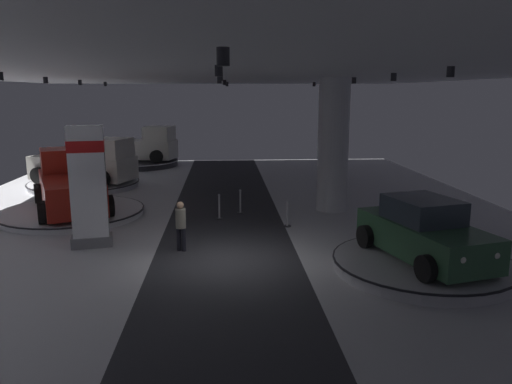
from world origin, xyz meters
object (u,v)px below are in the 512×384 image
Objects in this scene: display_platform_mid_left at (73,212)px; display_platform_deep_left at (136,163)px; brand_sign_pylon at (88,185)px; pickup_truck_deep_left at (140,146)px; display_car_near_right at (424,232)px; visitor_walking_near at (181,223)px; display_platform_far_left at (84,184)px; display_platform_near_right at (422,264)px; column_right at (333,145)px; pickup_truck_far_left at (88,164)px; pickup_truck_mid_left at (70,185)px.

display_platform_mid_left is 1.00× the size of display_platform_deep_left.
brand_sign_pylon is 18.14m from display_platform_deep_left.
brand_sign_pylon is 17.97m from pickup_truck_deep_left.
visitor_walking_near is (-6.85, 2.20, -0.21)m from display_car_near_right.
display_platform_far_left is 7.80m from pickup_truck_deep_left.
brand_sign_pylon reaches higher than display_platform_far_left.
display_platform_deep_left is at bearing 79.39° from display_platform_far_left.
display_platform_near_right is at bearing -18.02° from visitor_walking_near.
display_car_near_right reaches higher than display_platform_mid_left.
visitor_walking_near is at bearing -77.06° from pickup_truck_deep_left.
brand_sign_pylon is (-8.84, -4.45, -0.73)m from column_right.
display_platform_deep_left is (-10.49, 13.52, -2.54)m from column_right.
column_right is 13.56m from display_platform_far_left.
display_platform_deep_left is at bearing 168.09° from pickup_truck_deep_left.
display_platform_near_right is (12.57, -13.21, -1.04)m from pickup_truck_far_left.
display_platform_mid_left is 1.14× the size of display_platform_near_right.
pickup_truck_far_left reaches higher than display_platform_mid_left.
pickup_truck_deep_left reaches higher than pickup_truck_far_left.
display_platform_far_left is at bearing 153.51° from column_right.
brand_sign_pylon is 4.88m from pickup_truck_mid_left.
brand_sign_pylon is at bearing -65.91° from display_platform_mid_left.
column_right reaches higher than brand_sign_pylon.
display_car_near_right is at bearing -31.05° from display_platform_mid_left.
display_platform_mid_left is 1.10m from pickup_truck_mid_left.
pickup_truck_mid_left is at bearing 111.84° from display_platform_mid_left.
pickup_truck_mid_left is at bearing -82.11° from pickup_truck_far_left.
brand_sign_pylon reaches higher than display_platform_mid_left.
pickup_truck_far_left is at bearing -100.64° from pickup_truck_deep_left.
column_right reaches higher than pickup_truck_deep_left.
display_platform_mid_left is 13.60m from display_car_near_right.
pickup_truck_far_left is at bearing 105.07° from brand_sign_pylon.
pickup_truck_mid_left is 13.62m from display_platform_deep_left.
display_platform_near_right reaches higher than display_platform_mid_left.
display_platform_far_left is at bearing 100.57° from pickup_truck_mid_left.
display_car_near_right reaches higher than visitor_walking_near.
pickup_truck_mid_left reaches higher than display_car_near_right.
display_platform_mid_left is (-1.83, 4.10, -1.87)m from brand_sign_pylon.
display_car_near_right is at bearing -31.85° from pickup_truck_mid_left.
display_platform_deep_left is 19.24m from visitor_walking_near.
pickup_truck_mid_left is 3.59× the size of visitor_walking_near.
pickup_truck_deep_left reaches higher than display_platform_deep_left.
display_platform_deep_left is at bearing 88.72° from pickup_truck_mid_left.
display_platform_mid_left is at bearing -92.06° from pickup_truck_deep_left.
pickup_truck_mid_left is at bearing -179.70° from column_right.
pickup_truck_mid_left is at bearing 148.06° from display_platform_near_right.
visitor_walking_near is at bearing -138.89° from column_right.
pickup_truck_mid_left reaches higher than display_platform_deep_left.
column_right is 3.46× the size of visitor_walking_near.
brand_sign_pylon is 0.68× the size of pickup_truck_mid_left.
display_car_near_right is (12.56, -13.18, -0.12)m from pickup_truck_far_left.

